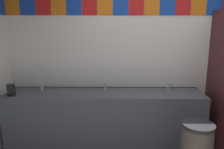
% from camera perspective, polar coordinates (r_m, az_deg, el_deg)
% --- Properties ---
extents(wall_back, '(4.39, 0.09, 2.54)m').
position_cam_1_polar(wall_back, '(3.51, 11.02, 3.74)').
color(wall_back, white).
rests_on(wall_back, ground_plane).
extents(vanity_counter, '(2.75, 0.55, 0.85)m').
position_cam_1_polar(vanity_counter, '(3.39, -1.77, -11.17)').
color(vanity_counter, '#4C515B').
rests_on(vanity_counter, ground_plane).
extents(faucet_left, '(0.04, 0.10, 0.14)m').
position_cam_1_polar(faucet_left, '(3.47, -17.07, -2.94)').
color(faucet_left, silver).
rests_on(faucet_left, vanity_counter).
extents(faucet_center, '(0.04, 0.10, 0.14)m').
position_cam_1_polar(faucet_center, '(3.31, -1.76, -3.12)').
color(faucet_center, silver).
rests_on(faucet_center, vanity_counter).
extents(faucet_right, '(0.04, 0.10, 0.14)m').
position_cam_1_polar(faucet_right, '(3.40, 13.87, -3.07)').
color(faucet_right, silver).
rests_on(faucet_right, vanity_counter).
extents(soap_dispenser, '(0.09, 0.09, 0.16)m').
position_cam_1_polar(soap_dispenser, '(3.36, -23.69, -3.52)').
color(soap_dispenser, black).
rests_on(soap_dispenser, vanity_counter).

